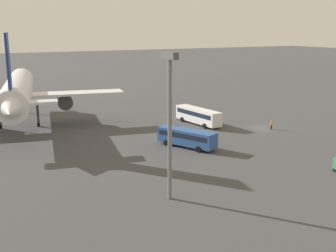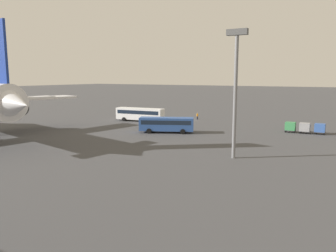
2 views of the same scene
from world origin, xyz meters
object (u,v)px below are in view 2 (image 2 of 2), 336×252
(cargo_cart_green, at_px, (290,126))
(shuttle_bus_far, at_px, (166,124))
(shuttle_bus_near, at_px, (140,113))
(cargo_cart_grey, at_px, (305,127))
(worker_person, at_px, (197,116))
(cargo_cart_blue, at_px, (320,128))

(cargo_cart_green, bearing_deg, shuttle_bus_far, 30.77)
(shuttle_bus_near, height_order, cargo_cart_grey, shuttle_bus_near)
(worker_person, distance_m, cargo_cart_blue, 30.96)
(shuttle_bus_near, relative_size, shuttle_bus_far, 1.16)
(shuttle_bus_near, xyz_separation_m, cargo_cart_grey, (-38.05, -1.76, -0.78))
(shuttle_bus_near, bearing_deg, shuttle_bus_far, 135.66)
(cargo_cart_green, bearing_deg, shuttle_bus_near, 2.65)
(shuttle_bus_far, xyz_separation_m, cargo_cart_grey, (-24.00, -12.82, -0.64))
(cargo_cart_blue, xyz_separation_m, cargo_cart_green, (5.34, 0.55, 0.00))
(shuttle_bus_near, distance_m, worker_person, 15.12)
(cargo_cart_grey, bearing_deg, cargo_cart_blue, -170.93)
(worker_person, height_order, cargo_cart_blue, cargo_cart_blue)
(shuttle_bus_near, distance_m, cargo_cart_green, 35.42)
(shuttle_bus_near, xyz_separation_m, cargo_cart_green, (-35.37, -1.64, -0.78))
(cargo_cart_blue, xyz_separation_m, cargo_cart_grey, (2.67, 0.43, 0.00))
(worker_person, xyz_separation_m, cargo_cart_green, (-24.49, 8.80, 0.32))
(cargo_cart_blue, bearing_deg, shuttle_bus_near, 3.07)
(shuttle_bus_far, bearing_deg, shuttle_bus_near, -62.40)
(cargo_cart_grey, xyz_separation_m, cargo_cart_green, (2.67, 0.12, 0.00))
(shuttle_bus_far, xyz_separation_m, cargo_cart_green, (-21.33, -12.70, -0.64))
(worker_person, height_order, cargo_cart_grey, cargo_cart_grey)
(shuttle_bus_far, bearing_deg, cargo_cart_blue, -177.77)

